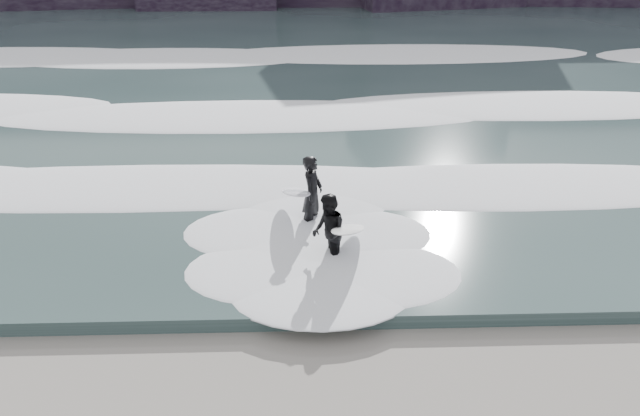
{
  "coord_description": "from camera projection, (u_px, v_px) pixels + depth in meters",
  "views": [
    {
      "loc": [
        -1.41,
        -6.31,
        7.03
      ],
      "look_at": [
        -1.01,
        6.13,
        1.0
      ],
      "focal_mm": 35.0,
      "sensor_mm": 36.0,
      "label": 1
    }
  ],
  "objects": [
    {
      "name": "sea",
      "position": [
        325.0,
        43.0,
        34.8
      ],
      "size": [
        90.0,
        52.0,
        0.3
      ],
      "primitive_type": "cube",
      "color": "#304343",
      "rests_on": "ground"
    },
    {
      "name": "surfer_right",
      "position": [
        331.0,
        232.0,
        13.13
      ],
      "size": [
        1.38,
        2.19,
        1.69
      ],
      "color": "black",
      "rests_on": "ground"
    },
    {
      "name": "surfer_left",
      "position": [
        309.0,
        194.0,
        14.62
      ],
      "size": [
        1.22,
        2.1,
        1.89
      ],
      "color": "black",
      "rests_on": "ground"
    },
    {
      "name": "foam_near",
      "position": [
        354.0,
        181.0,
        16.7
      ],
      "size": [
        60.0,
        3.2,
        0.2
      ],
      "primitive_type": "ellipsoid",
      "color": "white",
      "rests_on": "sea"
    },
    {
      "name": "foam_mid",
      "position": [
        338.0,
        105.0,
        22.99
      ],
      "size": [
        60.0,
        4.0,
        0.24
      ],
      "primitive_type": "ellipsoid",
      "color": "white",
      "rests_on": "sea"
    },
    {
      "name": "foam_far",
      "position": [
        328.0,
        53.0,
        31.07
      ],
      "size": [
        60.0,
        4.8,
        0.3
      ],
      "primitive_type": "ellipsoid",
      "color": "white",
      "rests_on": "sea"
    }
  ]
}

